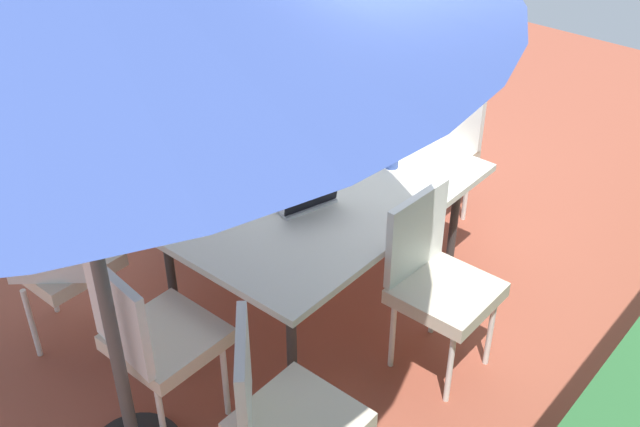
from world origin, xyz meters
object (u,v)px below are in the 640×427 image
chair_east (154,335)px  laptop (305,198)px  cup (392,159)px  chair_northeast (283,415)px  chair_west (438,145)px  chair_north (437,278)px  chair_southeast (60,260)px  chair_south (225,178)px  dining_table (320,199)px

chair_east → laptop: bearing=-82.7°
cup → chair_east: bearing=-3.5°
chair_east → cup: bearing=-86.7°
chair_east → chair_northeast: 0.77m
chair_west → chair_north: 1.39m
chair_southeast → chair_south: 1.11m
chair_southeast → laptop: chair_southeast is taller
dining_table → cup: 0.50m
chair_south → cup: size_ratio=10.14×
chair_east → chair_west: bearing=-83.4°
chair_west → chair_northeast: same height
chair_west → chair_south: (1.19, -0.75, 0.00)m
dining_table → chair_east: chair_east is taller
laptop → dining_table: bearing=-153.0°
chair_north → chair_northeast: bearing=-176.4°
chair_west → cup: (0.67, 0.10, 0.22)m
chair_east → chair_north: bearing=-115.8°
chair_north → dining_table: bearing=90.6°
chair_northeast → cup: size_ratio=10.14×
chair_west → laptop: bearing=-85.7°
chair_west → chair_east: bearing=-85.2°
chair_south → chair_east: bearing=36.3°
laptop → cup: laptop is taller
chair_south → cup: bearing=124.9°
chair_southeast → chair_south: (-1.11, 0.06, 0.00)m
dining_table → cup: size_ratio=18.23×
laptop → cup: size_ratio=3.89×
chair_southeast → chair_northeast: bearing=137.5°
laptop → chair_north: bearing=115.3°
chair_north → chair_northeast: 1.15m
chair_north → laptop: size_ratio=2.60×
chair_west → chair_north: bearing=-52.3°
chair_north → cup: bearing=55.6°
dining_table → laptop: 0.18m
chair_south → cup: (-0.52, 0.85, 0.22)m
chair_east → cup: (-1.69, 0.10, 0.22)m
chair_east → chair_south: bearing=-50.6°
dining_table → chair_northeast: chair_northeast is taller
chair_east → chair_south: size_ratio=1.00×
chair_east → chair_northeast: (-0.03, 0.77, 0.00)m
cup → chair_south: bearing=-58.7°
chair_southeast → chair_south: same height
chair_east → chair_southeast: size_ratio=1.00×
dining_table → chair_southeast: (1.16, -0.77, -0.12)m
dining_table → chair_northeast: size_ratio=1.80×
dining_table → chair_east: size_ratio=1.80×
chair_east → laptop: 1.09m
chair_southeast → chair_south: size_ratio=1.00×
chair_east → cup: 1.70m
chair_southeast → chair_north: (-1.13, 1.57, 0.00)m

